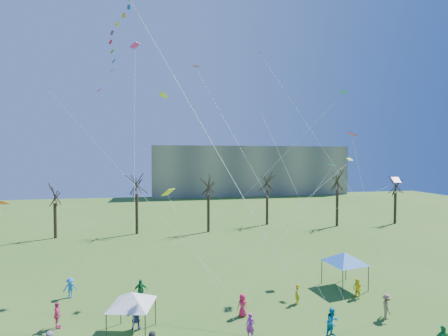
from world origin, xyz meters
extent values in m
cube|color=gray|center=(22.00, 82.00, 7.50)|extent=(60.00, 14.00, 15.00)
cylinder|color=black|center=(-19.95, 34.67, 2.52)|extent=(0.44, 0.44, 5.04)
cylinder|color=black|center=(-8.63, 35.05, 3.05)|extent=(0.44, 0.44, 6.09)
cylinder|color=black|center=(2.23, 34.24, 2.90)|extent=(0.44, 0.44, 5.79)
cylinder|color=black|center=(12.93, 37.60, 3.02)|extent=(0.44, 0.44, 6.05)
cylinder|color=black|center=(24.20, 34.29, 3.09)|extent=(0.44, 0.44, 6.18)
cylinder|color=black|center=(35.31, 34.22, 2.69)|extent=(0.44, 0.44, 5.37)
cylinder|color=white|center=(-1.85, 1.94, 12.00)|extent=(0.02, 0.02, 23.78)
cylinder|color=#3F3F44|center=(-8.04, 6.38, 0.99)|extent=(0.08, 0.08, 1.97)
cylinder|color=#3F3F44|center=(-5.66, 5.83, 0.99)|extent=(0.08, 0.08, 1.97)
cylinder|color=#3F3F44|center=(-7.50, 8.76, 0.99)|extent=(0.08, 0.08, 1.97)
cylinder|color=#3F3F44|center=(-5.11, 8.21, 0.99)|extent=(0.08, 0.08, 1.97)
pyramid|color=white|center=(-6.58, 7.29, 2.40)|extent=(3.67, 3.67, 0.85)
cylinder|color=#3F3F44|center=(10.17, 9.80, 1.11)|extent=(0.09, 0.09, 2.23)
cylinder|color=#3F3F44|center=(12.89, 10.25, 1.11)|extent=(0.09, 0.09, 2.23)
cylinder|color=#3F3F44|center=(9.73, 12.53, 1.11)|extent=(0.09, 0.09, 2.23)
cylinder|color=#3F3F44|center=(12.45, 12.97, 1.11)|extent=(0.09, 0.09, 2.23)
pyramid|color=blue|center=(11.31, 11.39, 2.71)|extent=(4.19, 4.19, 0.96)
imported|color=purple|center=(0.94, 5.42, 0.80)|extent=(0.70, 0.66, 1.60)
imported|color=#0D8BB8|center=(6.27, 4.64, 0.93)|extent=(1.08, 0.96, 1.86)
imported|color=#997853|center=(11.29, 5.94, 0.88)|extent=(1.03, 1.30, 1.77)
imported|color=#FB538B|center=(-11.67, 9.01, 0.89)|extent=(0.74, 1.13, 1.79)
imported|color=#444391|center=(-6.39, 7.92, 0.88)|extent=(1.67, 0.71, 1.75)
imported|color=#E11C45|center=(1.12, 8.21, 0.82)|extent=(0.91, 0.71, 1.64)
imported|color=#D0A00A|center=(5.85, 9.24, 0.79)|extent=(0.49, 0.64, 1.57)
imported|color=yellow|center=(11.15, 9.22, 0.81)|extent=(0.82, 0.93, 1.63)
imported|color=#1D79E9|center=(-12.20, 13.84, 0.82)|extent=(1.14, 0.77, 1.64)
imported|color=#1A793D|center=(-6.40, 11.89, 0.93)|extent=(1.14, 0.61, 1.85)
cube|color=#FF3B0D|center=(-12.77, 4.45, 9.28)|extent=(0.56, 0.70, 0.25)
cube|color=#EC27B6|center=(-6.66, 12.21, 20.49)|extent=(0.86, 0.84, 0.33)
cylinder|color=white|center=(-6.30, 6.87, 10.90)|extent=(0.01, 0.01, 21.63)
cube|color=#F1FF1A|center=(-4.23, 5.29, 9.56)|extent=(0.86, 0.86, 0.45)
cylinder|color=white|center=(-2.14, 3.29, 5.43)|extent=(0.01, 0.01, 9.76)
cube|color=#17A9AF|center=(3.30, 10.77, 15.46)|extent=(0.72, 0.65, 0.19)
cylinder|color=white|center=(4.72, 5.98, 8.38)|extent=(0.01, 0.01, 17.01)
cube|color=blue|center=(5.79, 19.01, 22.96)|extent=(0.73, 0.75, 0.21)
cylinder|color=white|center=(8.70, 10.30, 12.13)|extent=(0.01, 0.01, 28.09)
cube|color=#C01846|center=(11.52, 5.53, 10.07)|extent=(0.63, 0.69, 0.37)
cylinder|color=white|center=(0.27, 5.55, 5.68)|extent=(0.01, 0.01, 24.01)
cube|color=#9ED031|center=(13.17, 13.69, 11.45)|extent=(0.47, 0.58, 0.27)
cylinder|color=white|center=(3.99, 9.08, 6.37)|extent=(0.01, 0.01, 22.74)
cube|color=#AC31A3|center=(-15.27, 18.95, 18.24)|extent=(0.67, 0.74, 0.17)
cylinder|color=white|center=(-7.17, 12.19, 9.77)|extent=(0.01, 0.01, 26.82)
cube|color=#F1370C|center=(-1.10, 19.89, 21.34)|extent=(0.72, 0.64, 0.14)
cylinder|color=white|center=(2.58, 12.27, 11.32)|extent=(0.01, 0.01, 25.93)
cube|color=#E8264F|center=(9.58, 7.89, 13.40)|extent=(0.67, 0.58, 0.28)
cylinder|color=white|center=(10.43, 6.91, 7.35)|extent=(0.01, 0.01, 11.98)
cube|color=yellow|center=(-4.47, 10.27, 16.30)|extent=(0.71, 0.71, 0.30)
cylinder|color=white|center=(-8.07, 9.64, 8.80)|extent=(0.01, 0.01, 16.33)
cube|color=#1983BE|center=(13.71, 15.80, 18.39)|extent=(0.62, 0.77, 0.29)
cylinder|color=white|center=(3.66, 11.86, 9.84)|extent=(0.01, 0.01, 27.29)
cube|color=#19C0A2|center=(12.42, 15.57, 10.86)|extent=(0.73, 0.56, 0.17)
cylinder|color=white|center=(6.77, 11.89, 6.08)|extent=(0.01, 0.01, 16.31)
camera|label=1|loc=(-4.41, -13.59, 11.66)|focal=25.00mm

